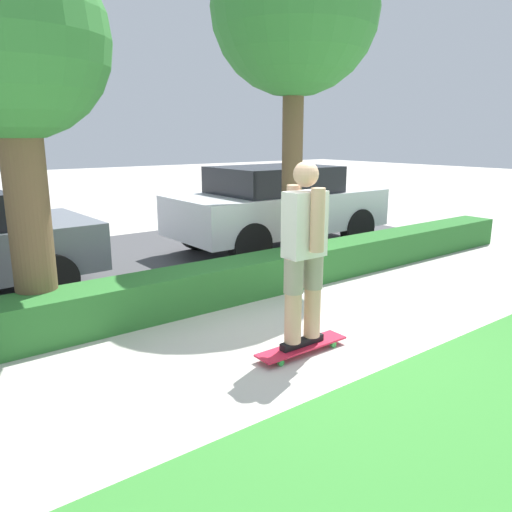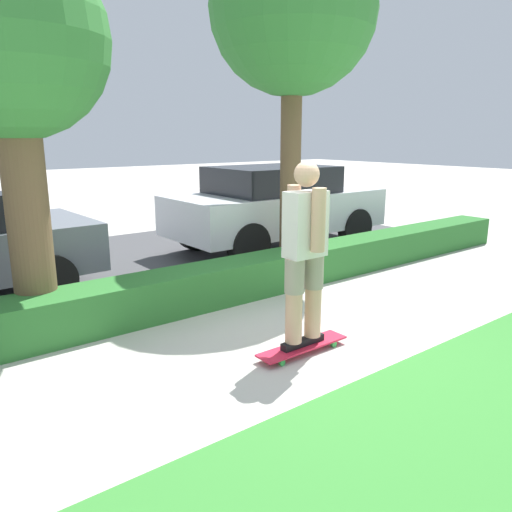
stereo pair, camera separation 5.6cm
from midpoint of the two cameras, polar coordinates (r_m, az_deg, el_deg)
name	(u,v)px [view 1 (the left image)]	position (r m, az deg, el deg)	size (l,w,h in m)	color
ground_plane	(294,342)	(5.40, 4.63, -9.74)	(60.00, 60.00, 0.00)	#BCB7AD
street_asphalt	(131,263)	(8.81, -13.88, -0.80)	(12.90, 5.00, 0.01)	#474749
hedge_row	(212,284)	(6.51, -4.76, -3.24)	(12.90, 0.60, 0.50)	#2D702D
skateboard	(302,347)	(5.12, 5.59, -10.27)	(1.04, 0.24, 0.08)	red
skater_person	(304,251)	(4.81, 5.86, 0.60)	(0.52, 0.47, 1.82)	black
tree_near	(11,51)	(5.76, -25.93, 20.35)	(1.94, 1.94, 4.02)	brown
tree_mid	(295,13)	(8.01, 4.66, 25.99)	(2.44, 2.44, 5.13)	brown
parked_car_middle	(278,205)	(9.54, 2.68, 5.83)	(4.20, 1.90, 1.58)	silver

